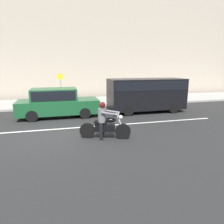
{
  "coord_description": "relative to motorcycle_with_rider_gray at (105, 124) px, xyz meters",
  "views": [
    {
      "loc": [
        0.4,
        -9.06,
        3.02
      ],
      "look_at": [
        2.63,
        -0.41,
        1.01
      ],
      "focal_mm": 32.94,
      "sensor_mm": 36.0,
      "label": 1
    }
  ],
  "objects": [
    {
      "name": "motorcycle_with_rider_gray",
      "position": [
        0.0,
        0.0,
        0.0
      ],
      "size": [
        2.09,
        0.93,
        1.57
      ],
      "color": "black",
      "rests_on": "ground_plane"
    },
    {
      "name": "street_sign_post",
      "position": [
        -1.64,
        9.3,
        0.89
      ],
      "size": [
        0.44,
        0.08,
        2.28
      ],
      "color": "gray",
      "rests_on": "sidewalk_slab"
    },
    {
      "name": "building_facade",
      "position": [
        -2.17,
        12.35,
        4.22
      ],
      "size": [
        40.0,
        1.4,
        9.73
      ],
      "primitive_type": "cube",
      "color": "#B7A893",
      "rests_on": "ground_plane"
    },
    {
      "name": "parked_van_black",
      "position": [
        3.81,
        4.44,
        0.64
      ],
      "size": [
        5.0,
        1.96,
        2.2
      ],
      "color": "black",
      "rests_on": "ground_plane"
    },
    {
      "name": "parked_sedan_forest_green",
      "position": [
        -1.94,
        4.39,
        0.24
      ],
      "size": [
        4.71,
        1.82,
        1.72
      ],
      "color": "#164C28",
      "rests_on": "ground_plane"
    },
    {
      "name": "lane_marking_stripe",
      "position": [
        -2.38,
        1.85,
        -0.64
      ],
      "size": [
        18.0,
        0.14,
        0.01
      ],
      "primitive_type": "cube",
      "color": "silver",
      "rests_on": "ground_plane"
    },
    {
      "name": "sidewalk_slab",
      "position": [
        -2.17,
        8.95,
        -0.57
      ],
      "size": [
        40.0,
        4.4,
        0.14
      ],
      "primitive_type": "cube",
      "color": "#99968E",
      "rests_on": "ground_plane"
    },
    {
      "name": "ground_plane",
      "position": [
        -2.17,
        0.95,
        -0.64
      ],
      "size": [
        80.0,
        80.0,
        0.0
      ],
      "primitive_type": "plane",
      "color": "#242424"
    }
  ]
}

